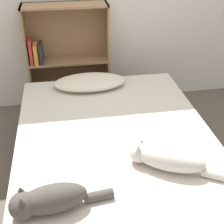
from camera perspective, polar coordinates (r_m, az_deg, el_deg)
The scene contains 6 objects.
ground_plane at distance 2.55m, azimuth 0.55°, elevation -12.84°, with size 8.00×8.00×0.00m, color brown.
bed at distance 2.39m, azimuth 0.58°, elevation -8.83°, with size 1.44×1.93×0.48m.
pillow at distance 2.85m, azimuth -4.10°, elevation 5.49°, with size 0.65×0.35×0.10m.
cat_light at distance 1.95m, azimuth 10.00°, elevation -8.31°, with size 0.59×0.39×0.15m.
cat_dark at distance 1.71m, azimuth -11.73°, elevation -15.51°, with size 0.55×0.19×0.17m.
bookshelf at distance 3.30m, azimuth -8.38°, elevation 9.77°, with size 0.81×0.26×1.12m.
Camera 1 is at (-0.32, -1.78, 1.80)m, focal length 50.00 mm.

